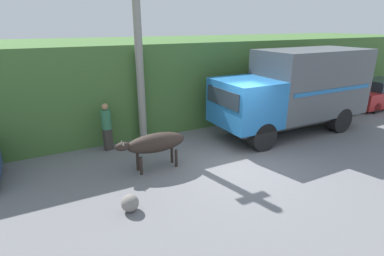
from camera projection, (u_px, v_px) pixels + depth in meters
ground_plane at (240, 162)px, 9.68m from camera, size 60.00×60.00×0.00m
hillside_embankment at (159, 76)px, 14.82m from camera, size 32.00×6.79×3.53m
building_backdrop at (14, 101)px, 10.53m from camera, size 5.87×2.70×3.26m
cargo_truck at (297, 89)px, 11.88m from camera, size 6.55×2.32×3.29m
brown_cow at (155, 143)px, 8.95m from camera, size 2.15×0.58×1.15m
hatchback_car at (378, 94)px, 15.80m from camera, size 3.60×1.56×1.48m
pedestrian_on_hill at (107, 125)px, 10.31m from camera, size 0.42×0.42×1.69m
utility_pole at (139, 58)px, 10.35m from camera, size 0.90×0.27×6.00m
roadside_rock at (130, 203)px, 7.08m from camera, size 0.42×0.42×0.42m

